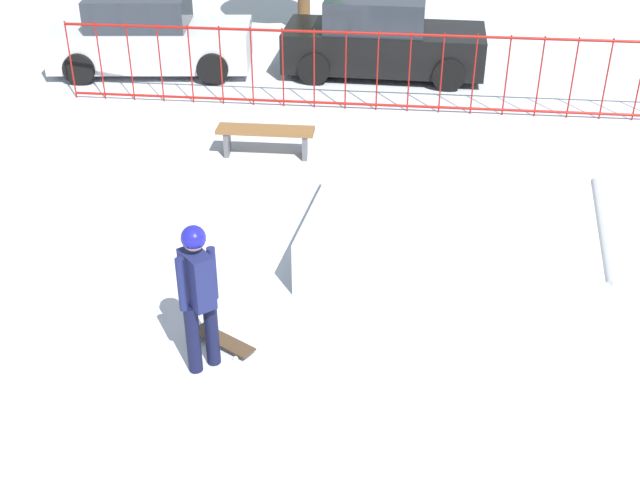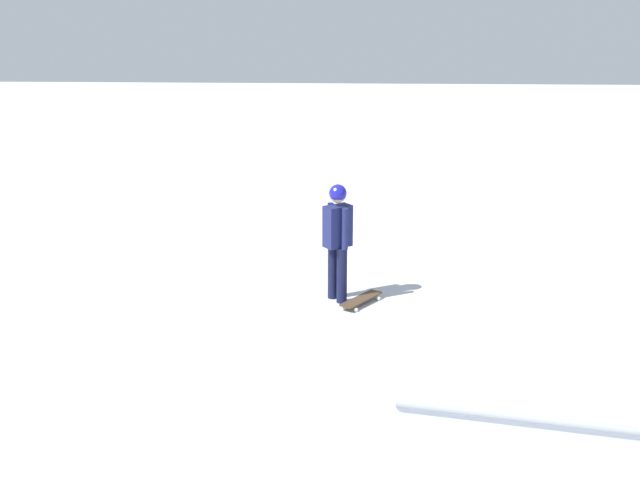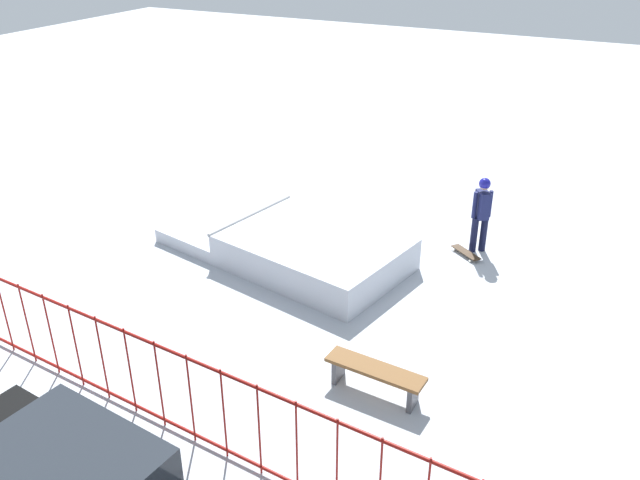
{
  "view_description": "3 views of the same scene",
  "coord_description": "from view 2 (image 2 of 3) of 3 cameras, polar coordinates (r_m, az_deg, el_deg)",
  "views": [
    {
      "loc": [
        -1.03,
        -8.62,
        5.54
      ],
      "look_at": [
        -1.2,
        -0.73,
        0.9
      ],
      "focal_mm": 44.93,
      "sensor_mm": 36.0,
      "label": 1
    },
    {
      "loc": [
        8.88,
        -1.66,
        4.4
      ],
      "look_at": [
        -2.13,
        -2.15,
        1.0
      ],
      "focal_mm": 46.6,
      "sensor_mm": 36.0,
      "label": 2
    },
    {
      "loc": [
        -5.09,
        11.27,
        6.84
      ],
      "look_at": [
        0.41,
        0.25,
        0.6
      ],
      "focal_mm": 37.06,
      "sensor_mm": 36.0,
      "label": 3
    }
  ],
  "objects": [
    {
      "name": "skateboard",
      "position": [
        11.95,
        2.84,
        -4.08
      ],
      "size": [
        0.77,
        0.63,
        0.09
      ],
      "rotation": [
        0.0,
        0.0,
        5.66
      ],
      "color": "#3F2D1E",
      "rests_on": "ground"
    },
    {
      "name": "ground_plane",
      "position": [
        10.05,
        11.93,
        -9.22
      ],
      "size": [
        60.0,
        60.0,
        0.0
      ],
      "primitive_type": "plane",
      "color": "#B2B7C1"
    },
    {
      "name": "skater",
      "position": [
        11.8,
        1.22,
        0.43
      ],
      "size": [
        0.4,
        0.44,
        1.73
      ],
      "rotation": [
        0.0,
        0.0,
        5.36
      ],
      "color": "black",
      "rests_on": "ground"
    },
    {
      "name": "skate_ramp",
      "position": [
        9.13,
        14.71,
        -10.03
      ],
      "size": [
        5.81,
        3.62,
        0.74
      ],
      "rotation": [
        0.0,
        0.0,
        -0.2
      ],
      "color": "silver",
      "rests_on": "ground"
    }
  ]
}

